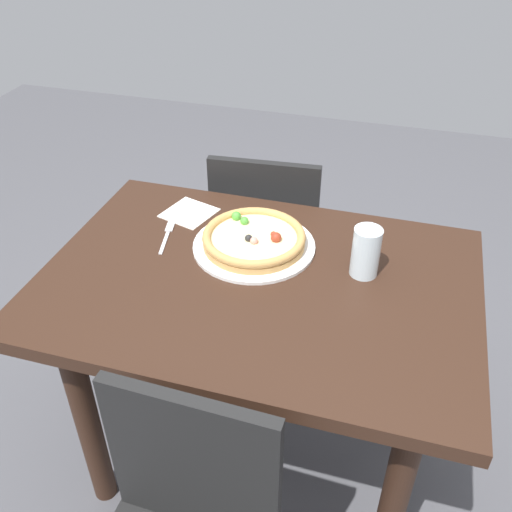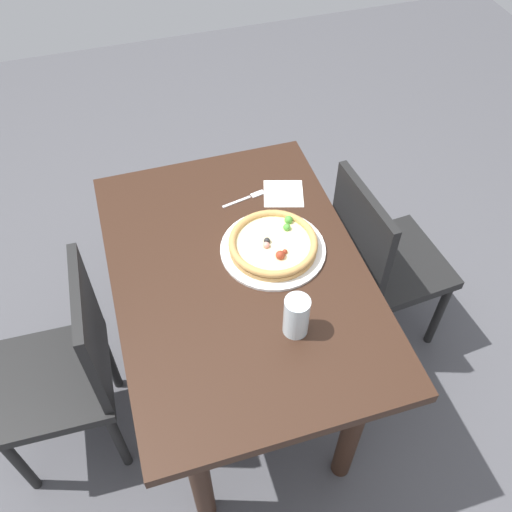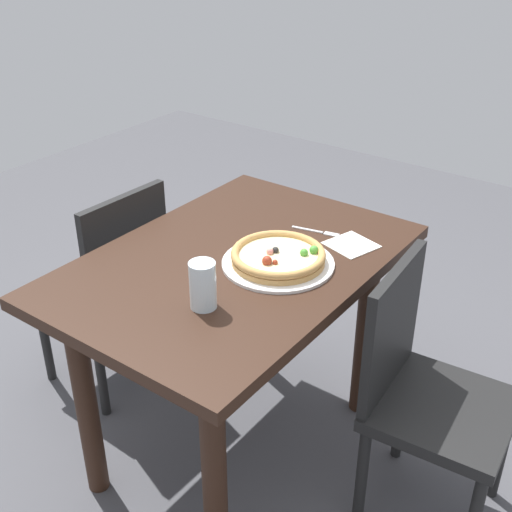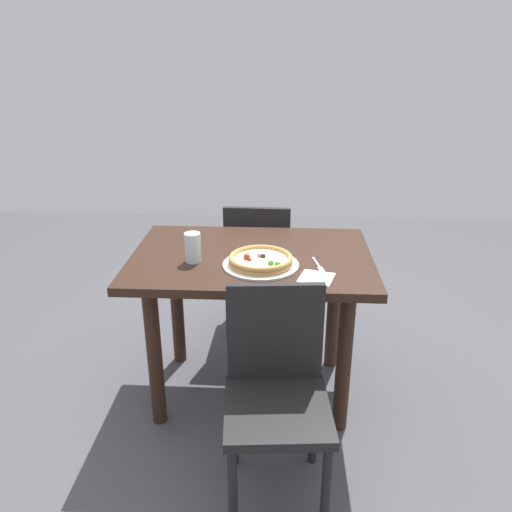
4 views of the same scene
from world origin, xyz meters
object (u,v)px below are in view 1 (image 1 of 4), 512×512
(chair_far, at_px, (269,241))
(napkin, at_px, (189,213))
(pizza, at_px, (254,238))
(drinking_glass, at_px, (366,252))
(dining_table, at_px, (258,315))
(fork, at_px, (167,234))
(plate, at_px, (254,246))

(chair_far, distance_m, napkin, 0.50)
(pizza, height_order, drinking_glass, drinking_glass)
(chair_far, bearing_deg, dining_table, -82.38)
(chair_far, xyz_separation_m, pizza, (0.08, -0.48, 0.34))
(dining_table, relative_size, drinking_glass, 8.27)
(dining_table, xyz_separation_m, fork, (-0.31, 0.12, 0.13))
(napkin, bearing_deg, chair_far, 65.91)
(plate, relative_size, pizza, 1.19)
(fork, bearing_deg, plate, -99.55)
(plate, relative_size, fork, 2.09)
(dining_table, xyz_separation_m, plate, (-0.05, 0.13, 0.14))
(chair_far, xyz_separation_m, plate, (0.08, -0.48, 0.31))
(fork, bearing_deg, dining_table, -123.12)
(fork, relative_size, drinking_glass, 1.20)
(chair_far, height_order, pizza, chair_far)
(dining_table, relative_size, napkin, 8.13)
(plate, xyz_separation_m, pizza, (-0.00, 0.00, 0.03))
(fork, bearing_deg, pizza, -99.40)
(napkin, bearing_deg, plate, -25.97)
(plate, distance_m, fork, 0.26)
(plate, height_order, fork, plate)
(dining_table, height_order, napkin, napkin)
(dining_table, height_order, chair_far, chair_far)
(dining_table, bearing_deg, plate, 110.86)
(pizza, distance_m, drinking_glass, 0.32)
(pizza, distance_m, napkin, 0.27)
(drinking_glass, distance_m, napkin, 0.58)
(chair_far, distance_m, drinking_glass, 0.75)
(napkin, bearing_deg, fork, -97.22)
(pizza, bearing_deg, fork, -177.29)
(dining_table, distance_m, chair_far, 0.65)
(drinking_glass, bearing_deg, fork, 177.81)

